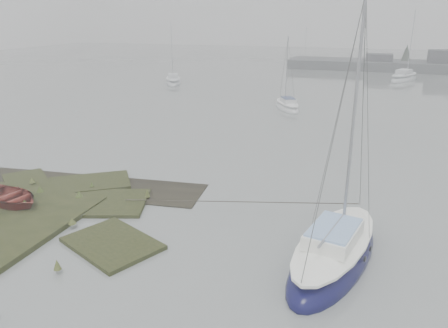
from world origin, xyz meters
TOP-DOWN VIEW (x-y plane):
  - ground at (0.00, 30.00)m, footprint 160.00×160.00m
  - sailboat_main at (8.54, 0.99)m, footprint 3.68×7.19m
  - sailboat_white at (2.03, 26.71)m, footprint 3.78×5.13m
  - sailboat_far_a at (-14.66, 37.77)m, footprint 4.16×5.94m
  - sailboat_far_b at (13.26, 49.90)m, footprint 4.80×7.10m
  - sailboat_far_c at (-1.49, 63.54)m, footprint 4.79×4.33m
  - dinghy at (-5.65, 1.00)m, footprint 3.82×3.14m

SIDE VIEW (x-z plane):
  - ground at x=0.00m, z-range 0.00..0.00m
  - sailboat_far_c at x=-1.49m, z-range -3.23..3.66m
  - sailboat_white at x=2.03m, z-range -3.28..3.71m
  - sailboat_far_a at x=-14.66m, z-range -3.77..4.27m
  - sailboat_far_b at x=13.26m, z-range -4.49..5.08m
  - sailboat_main at x=8.54m, z-range -4.55..5.15m
  - dinghy at x=-5.65m, z-range 0.22..0.91m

